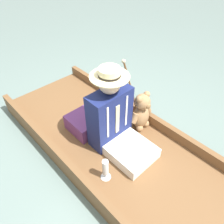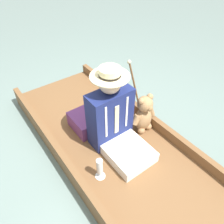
{
  "view_description": "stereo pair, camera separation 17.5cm",
  "coord_description": "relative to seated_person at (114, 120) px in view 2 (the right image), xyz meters",
  "views": [
    {
      "loc": [
        1.04,
        1.13,
        1.86
      ],
      "look_at": [
        -0.01,
        0.01,
        0.52
      ],
      "focal_mm": 35.0,
      "sensor_mm": 36.0,
      "label": 1
    },
    {
      "loc": [
        0.9,
        1.24,
        1.86
      ],
      "look_at": [
        -0.01,
        0.01,
        0.52
      ],
      "focal_mm": 35.0,
      "sensor_mm": 36.0,
      "label": 2
    }
  ],
  "objects": [
    {
      "name": "seated_person",
      "position": [
        0.0,
        0.0,
        0.0
      ],
      "size": [
        0.43,
        0.68,
        0.84
      ],
      "rotation": [
        0.0,
        0.0,
        0.11
      ],
      "color": "white",
      "rests_on": "punt_boat"
    },
    {
      "name": "walking_cane",
      "position": [
        -0.44,
        -0.21,
        0.09
      ],
      "size": [
        0.04,
        0.33,
        0.67
      ],
      "color": "brown",
      "rests_on": "punt_boat"
    },
    {
      "name": "seat_cushion",
      "position": [
        0.01,
        -0.36,
        -0.23
      ],
      "size": [
        0.49,
        0.34,
        0.17
      ],
      "color": "#6B3875",
      "rests_on": "punt_boat"
    },
    {
      "name": "ground_plane",
      "position": [
        0.01,
        -0.05,
        -0.44
      ],
      "size": [
        16.0,
        16.0,
        0.0
      ],
      "primitive_type": "plane",
      "color": "slate"
    },
    {
      "name": "teddy_bear",
      "position": [
        -0.37,
        0.03,
        -0.1
      ],
      "size": [
        0.32,
        0.18,
        0.45
      ],
      "color": "#9E754C",
      "rests_on": "punt_boat"
    },
    {
      "name": "punt_boat",
      "position": [
        0.01,
        -0.05,
        -0.37
      ],
      "size": [
        1.1,
        2.74,
        0.24
      ],
      "color": "brown",
      "rests_on": "ground_plane"
    },
    {
      "name": "wine_glass",
      "position": [
        0.34,
        0.25,
        -0.18
      ],
      "size": [
        0.09,
        0.09,
        0.23
      ],
      "color": "silver",
      "rests_on": "punt_boat"
    }
  ]
}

